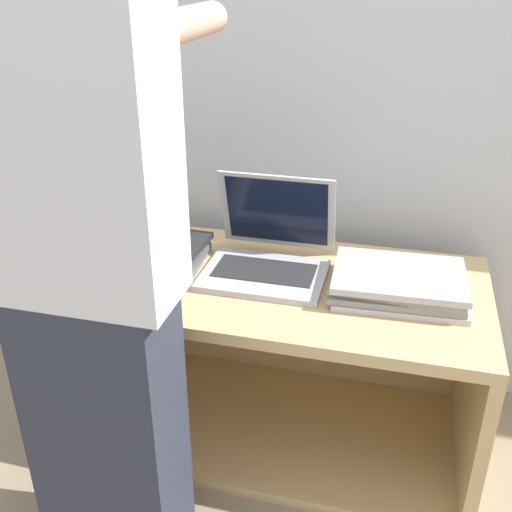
{
  "coord_description": "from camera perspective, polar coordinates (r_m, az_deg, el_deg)",
  "views": [
    {
      "loc": [
        0.37,
        -1.22,
        1.43
      ],
      "look_at": [
        0.0,
        0.22,
        0.69
      ],
      "focal_mm": 42.0,
      "sensor_mm": 36.0,
      "label": 1
    }
  ],
  "objects": [
    {
      "name": "laptop_stack_right",
      "position": [
        1.74,
        13.39,
        -2.51
      ],
      "size": [
        0.39,
        0.29,
        0.08
      ],
      "color": "#B7B7BC",
      "rests_on": "cart"
    },
    {
      "name": "wall_back",
      "position": [
        1.99,
        3.92,
        19.84
      ],
      "size": [
        8.0,
        0.05,
        2.4
      ],
      "color": "silver",
      "rests_on": "ground_plane"
    },
    {
      "name": "ground_plane",
      "position": [
        1.91,
        -1.77,
        -21.91
      ],
      "size": [
        12.0,
        12.0,
        0.0
      ],
      "primitive_type": "plane",
      "color": "gray"
    },
    {
      "name": "person",
      "position": [
        1.34,
        -15.57,
        -2.25
      ],
      "size": [
        0.4,
        0.53,
        1.61
      ],
      "color": "#2D3342",
      "rests_on": "ground_plane"
    },
    {
      "name": "cart",
      "position": [
        1.99,
        1.14,
        -8.52
      ],
      "size": [
        1.32,
        0.63,
        0.57
      ],
      "color": "tan",
      "rests_on": "ground_plane"
    },
    {
      "name": "laptop_open",
      "position": [
        1.81,
        1.2,
        0.24
      ],
      "size": [
        0.36,
        0.35,
        0.28
      ],
      "color": "#B7B7BC",
      "rests_on": "cart"
    },
    {
      "name": "laptop_stack_left",
      "position": [
        1.89,
        -10.76,
        0.32
      ],
      "size": [
        0.39,
        0.29,
        0.08
      ],
      "color": "gray",
      "rests_on": "cart"
    }
  ]
}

